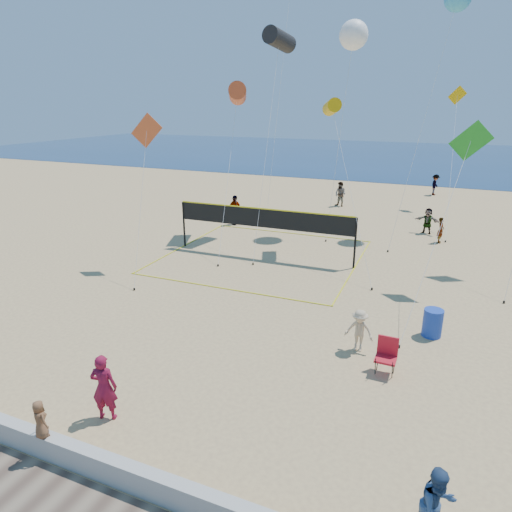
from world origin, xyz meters
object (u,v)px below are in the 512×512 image
at_px(camp_chair, 387,353).
at_px(woman, 104,387).
at_px(trash_barrel, 433,323).
at_px(volleyball_net, 263,223).

bearing_deg(camp_chair, woman, -140.85).
bearing_deg(camp_chair, trash_barrel, 69.52).
xyz_separation_m(camp_chair, trash_barrel, (1.13, 2.88, -0.14)).
distance_m(woman, trash_barrel, 10.63).
xyz_separation_m(woman, camp_chair, (6.15, 4.86, -0.26)).
height_order(woman, camp_chair, woman).
relative_size(trash_barrel, volleyball_net, 0.10).
height_order(camp_chair, volleyball_net, volleyball_net).
xyz_separation_m(trash_barrel, volleyball_net, (-8.47, 5.54, 1.27)).
relative_size(camp_chair, trash_barrel, 1.27).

